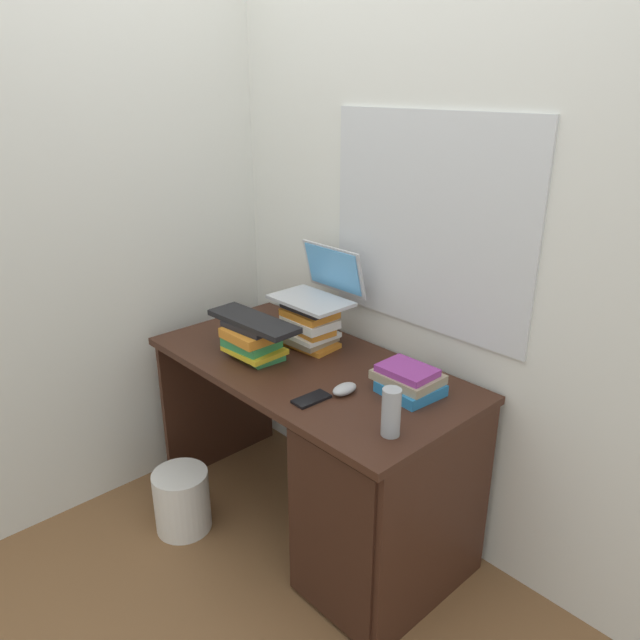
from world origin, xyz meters
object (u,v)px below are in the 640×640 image
object	(u,v)px
book_stack_keyboard_riser	(253,341)
book_stack_side	(409,381)
laptop	(320,287)
wastebasket	(182,501)
cell_phone	(311,399)
water_bottle	(391,412)
book_stack_tall	(310,324)
keyboard	(253,321)
computer_mouse	(345,389)
mug	(242,323)
desk	(365,478)

from	to	relation	value
book_stack_keyboard_riser	book_stack_side	distance (m)	0.66
laptop	wastebasket	size ratio (longest dim) A/B	1.21
book_stack_side	cell_phone	world-z (taller)	book_stack_side
book_stack_side	water_bottle	world-z (taller)	water_bottle
book_stack_tall	wastebasket	bearing A→B (deg)	-110.63
keyboard	computer_mouse	world-z (taller)	keyboard
book_stack_tall	laptop	size ratio (longest dim) A/B	0.73
book_stack_keyboard_riser	keyboard	xyz separation A→B (m)	(0.00, 0.01, 0.08)
laptop	book_stack_side	bearing A→B (deg)	-7.86
book_stack_side	wastebasket	xyz separation A→B (m)	(-0.75, -0.54, -0.67)
laptop	computer_mouse	world-z (taller)	laptop
book_stack_side	book_stack_tall	bearing A→B (deg)	178.15
laptop	wastebasket	distance (m)	1.08
book_stack_tall	computer_mouse	size ratio (longest dim) A/B	2.31
water_bottle	mug	bearing A→B (deg)	171.54
book_stack_tall	cell_phone	world-z (taller)	book_stack_tall
book_stack_side	mug	world-z (taller)	book_stack_side
mug	wastebasket	bearing A→B (deg)	-77.00
book_stack_keyboard_riser	mug	size ratio (longest dim) A/B	1.94
book_stack_tall	mug	distance (m)	0.34
computer_mouse	keyboard	bearing A→B (deg)	-174.79
book_stack_keyboard_riser	water_bottle	distance (m)	0.76
keyboard	water_bottle	size ratio (longest dim) A/B	2.62
book_stack_tall	book_stack_keyboard_riser	bearing A→B (deg)	-107.75
mug	wastebasket	xyz separation A→B (m)	(0.10, -0.42, -0.67)
book_stack_side	water_bottle	bearing A→B (deg)	-61.80
desk	book_stack_keyboard_riser	distance (m)	0.69
book_stack_keyboard_riser	book_stack_side	xyz separation A→B (m)	(0.62, 0.22, -0.02)
wastebasket	water_bottle	bearing A→B (deg)	17.16
desk	cell_phone	xyz separation A→B (m)	(-0.12, -0.16, 0.35)
desk	computer_mouse	xyz separation A→B (m)	(-0.07, -0.04, 0.36)
mug	cell_phone	xyz separation A→B (m)	(0.66, -0.18, -0.04)
mug	book_stack_keyboard_riser	bearing A→B (deg)	-26.06
desk	keyboard	world-z (taller)	keyboard
mug	laptop	bearing A→B (deg)	31.65
book_stack_keyboard_riser	laptop	bearing A→B (deg)	75.65
laptop	cell_phone	distance (m)	0.56
wastebasket	mug	bearing A→B (deg)	103.00
computer_mouse	wastebasket	distance (m)	0.95
desk	book_stack_side	world-z (taller)	book_stack_side
book_stack_keyboard_riser	laptop	distance (m)	0.36
mug	computer_mouse	bearing A→B (deg)	-5.02
water_bottle	wastebasket	xyz separation A→B (m)	(-0.89, -0.28, -0.70)
laptop	cell_phone	bearing A→B (deg)	-46.40
book_stack_tall	mug	size ratio (longest dim) A/B	1.88
book_stack_tall	mug	xyz separation A→B (m)	(-0.31, -0.13, -0.05)
mug	cell_phone	world-z (taller)	mug
cell_phone	wastebasket	bearing A→B (deg)	-153.88
computer_mouse	mug	world-z (taller)	mug
keyboard	computer_mouse	size ratio (longest dim) A/B	4.04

